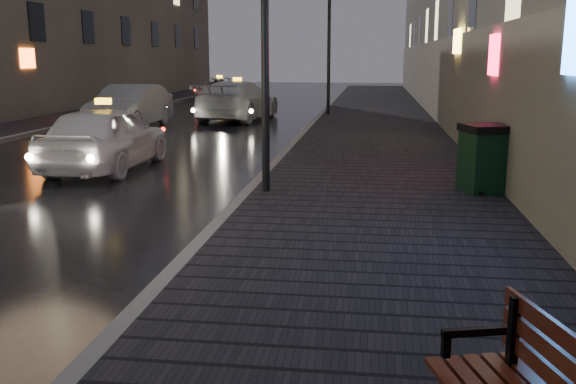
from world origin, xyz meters
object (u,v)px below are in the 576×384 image
at_px(taxi_near, 105,137).
at_px(car_left_mid, 130,107).
at_px(trash_bin, 485,158).
at_px(taxi_mid, 238,101).
at_px(lamp_far, 329,34).
at_px(lamp_near, 265,2).
at_px(taxi_far, 220,89).

bearing_deg(taxi_near, car_left_mid, -72.85).
bearing_deg(trash_bin, taxi_mid, 100.30).
bearing_deg(lamp_far, car_left_mid, -144.32).
xyz_separation_m(lamp_near, taxi_near, (-4.17, 2.60, -2.74)).
distance_m(taxi_near, taxi_mid, 11.98).
distance_m(lamp_near, car_left_mid, 13.30).
bearing_deg(taxi_mid, taxi_far, -66.18).
relative_size(lamp_near, taxi_near, 1.20).
height_order(lamp_far, taxi_far, lamp_far).
distance_m(lamp_far, taxi_near, 14.30).
bearing_deg(taxi_mid, taxi_near, 94.27).
relative_size(trash_bin, taxi_far, 0.26).
height_order(lamp_far, car_left_mid, lamp_far).
height_order(trash_bin, taxi_far, trash_bin).
bearing_deg(lamp_near, taxi_far, 105.27).
bearing_deg(taxi_near, lamp_near, 147.65).
relative_size(lamp_near, lamp_far, 1.00).
bearing_deg(lamp_far, lamp_near, -90.00).
xyz_separation_m(taxi_near, car_left_mid, (-2.69, 8.48, 0.03)).
xyz_separation_m(taxi_mid, taxi_far, (-3.65, 12.04, -0.13)).
bearing_deg(taxi_far, trash_bin, -66.49).
bearing_deg(lamp_far, taxi_far, 124.42).
relative_size(lamp_far, taxi_near, 1.20).
bearing_deg(taxi_far, car_left_mid, -88.24).
xyz_separation_m(lamp_near, lamp_far, (0.00, 16.00, 0.00)).
bearing_deg(trash_bin, taxi_near, 147.41).
bearing_deg(lamp_far, taxi_mid, -158.29).
distance_m(lamp_near, taxi_far, 27.72).
bearing_deg(taxi_far, lamp_far, -55.30).
xyz_separation_m(lamp_near, taxi_far, (-7.26, 26.60, -2.82)).
bearing_deg(car_left_mid, taxi_mid, 48.20).
xyz_separation_m(lamp_far, taxi_far, (-7.26, 10.60, -2.82)).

